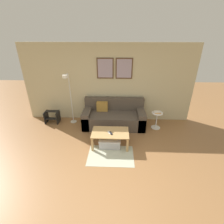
# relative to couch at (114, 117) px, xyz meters

# --- Properties ---
(ground_plane) EXTENTS (16.00, 16.00, 0.00)m
(ground_plane) POSITION_rel_couch_xyz_m (-0.21, -2.47, -0.30)
(ground_plane) COLOR olive
(wall_back) EXTENTS (5.60, 0.09, 2.55)m
(wall_back) POSITION_rel_couch_xyz_m (-0.21, 0.47, 0.99)
(wall_back) COLOR #C6BC93
(wall_back) RESTS_ON ground_plane
(area_rug) EXTENTS (1.14, 0.79, 0.01)m
(area_rug) POSITION_rel_couch_xyz_m (-0.03, -1.55, -0.29)
(area_rug) COLOR #B2B79E
(area_rug) RESTS_ON ground_plane
(couch) EXTENTS (1.98, 0.90, 0.86)m
(couch) POSITION_rel_couch_xyz_m (0.00, 0.00, 0.00)
(couch) COLOR #4C4238
(couch) RESTS_ON ground_plane
(coffee_table) EXTENTS (0.98, 0.60, 0.41)m
(coffee_table) POSITION_rel_couch_xyz_m (-0.06, -1.10, 0.04)
(coffee_table) COLOR tan
(coffee_table) RESTS_ON ground_plane
(storage_bin) EXTENTS (0.58, 0.42, 0.24)m
(storage_bin) POSITION_rel_couch_xyz_m (-0.07, -1.14, -0.18)
(storage_bin) COLOR #B2B2B7
(storage_bin) RESTS_ON ground_plane
(floor_lamp) EXTENTS (0.21, 0.48, 1.71)m
(floor_lamp) POSITION_rel_couch_xyz_m (-1.41, -0.01, 0.78)
(floor_lamp) COLOR silver
(floor_lamp) RESTS_ON ground_plane
(side_table) EXTENTS (0.35, 0.35, 0.54)m
(side_table) POSITION_rel_couch_xyz_m (1.37, -0.14, 0.03)
(side_table) COLOR white
(side_table) RESTS_ON ground_plane
(book_stack) EXTENTS (0.24, 0.16, 0.04)m
(book_stack) POSITION_rel_couch_xyz_m (1.37, -0.13, 0.27)
(book_stack) COLOR #D18438
(book_stack) RESTS_ON side_table
(remote_control) EXTENTS (0.09, 0.15, 0.02)m
(remote_control) POSITION_rel_couch_xyz_m (-0.04, -1.16, 0.12)
(remote_control) COLOR #232328
(remote_control) RESTS_ON coffee_table
(cell_phone) EXTENTS (0.12, 0.15, 0.01)m
(cell_phone) POSITION_rel_couch_xyz_m (-0.08, -1.13, 0.12)
(cell_phone) COLOR silver
(cell_phone) RESTS_ON coffee_table
(step_stool) EXTENTS (0.45, 0.33, 0.40)m
(step_stool) POSITION_rel_couch_xyz_m (-2.11, 0.08, -0.08)
(step_stool) COLOR black
(step_stool) RESTS_ON ground_plane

